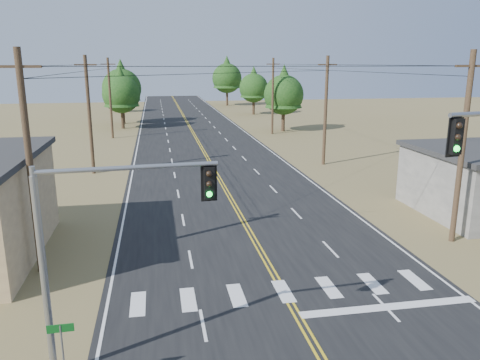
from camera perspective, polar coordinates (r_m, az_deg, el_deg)
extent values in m
cube|color=black|center=(40.72, -2.91, 0.81)|extent=(15.00, 200.00, 0.02)
cylinder|color=#4C3826|center=(22.45, -24.24, 1.66)|extent=(0.30, 0.30, 10.00)
cube|color=#4C3826|center=(22.02, -25.35, 12.39)|extent=(1.80, 0.12, 0.12)
cylinder|color=#4C3826|center=(41.91, -17.88, 7.46)|extent=(0.30, 0.30, 10.00)
cube|color=#4C3826|center=(41.69, -18.32, 13.20)|extent=(1.80, 0.12, 0.12)
cylinder|color=#4C3826|center=(61.72, -15.54, 9.54)|extent=(0.30, 0.30, 10.00)
cube|color=#4C3826|center=(61.57, -15.80, 13.44)|extent=(1.80, 0.12, 0.12)
cylinder|color=#4C3826|center=(26.70, 25.45, 3.35)|extent=(0.30, 0.30, 10.00)
cube|color=#4C3826|center=(26.35, 26.43, 12.34)|extent=(1.80, 0.12, 0.12)
cylinder|color=#4C3826|center=(44.34, 10.38, 8.23)|extent=(0.30, 0.30, 10.00)
cube|color=#4C3826|center=(44.13, 10.63, 13.66)|extent=(1.80, 0.12, 0.12)
cylinder|color=#4C3826|center=(63.39, 4.01, 10.12)|extent=(0.30, 0.30, 10.00)
cube|color=#4C3826|center=(63.24, 4.07, 13.92)|extent=(1.80, 0.12, 0.12)
cylinder|color=gray|center=(15.07, -22.72, -11.30)|extent=(0.22, 0.22, 6.33)
cylinder|color=gray|center=(14.07, -23.93, 0.46)|extent=(0.16, 0.16, 0.54)
cylinder|color=gray|center=(13.82, -13.36, 1.46)|extent=(5.18, 0.48, 0.14)
cube|color=black|center=(14.16, -3.81, -0.33)|extent=(0.33, 0.29, 0.99)
sphere|color=black|center=(13.93, -3.79, 0.77)|extent=(0.18, 0.18, 0.18)
sphere|color=black|center=(14.00, -3.77, -0.49)|extent=(0.18, 0.18, 0.18)
sphere|color=#0CE533|center=(14.09, -3.75, -1.74)|extent=(0.18, 0.18, 0.18)
cube|color=black|center=(17.08, 24.76, 4.86)|extent=(0.43, 0.39, 1.19)
sphere|color=black|center=(16.86, 25.16, 6.02)|extent=(0.22, 0.22, 0.22)
sphere|color=black|center=(16.91, 25.03, 4.75)|extent=(0.22, 0.22, 0.22)
sphere|color=#0CE533|center=(16.96, 24.89, 3.49)|extent=(0.22, 0.22, 0.22)
cube|color=#0B5118|center=(14.27, -21.06, -16.53)|extent=(0.72, 0.05, 0.24)
cylinder|color=#3F2D1E|center=(70.86, -14.12, 7.41)|extent=(0.47, 0.47, 3.24)
cone|color=#153F12|center=(70.51, -14.34, 11.04)|extent=(5.04, 5.04, 5.77)
sphere|color=#153F12|center=(70.58, -14.28, 10.09)|extent=(5.41, 5.41, 5.41)
cylinder|color=#3F2D1E|center=(76.76, -14.05, 8.03)|extent=(0.48, 0.48, 3.60)
cone|color=#153F12|center=(76.43, -14.28, 11.76)|extent=(5.61, 5.61, 6.41)
sphere|color=#153F12|center=(76.49, -14.22, 10.79)|extent=(6.01, 6.01, 6.01)
cylinder|color=#3F2D1E|center=(95.39, -14.69, 8.69)|extent=(0.43, 0.43, 2.27)
cone|color=#153F12|center=(95.17, -14.81, 10.59)|extent=(3.54, 3.54, 4.04)
sphere|color=#153F12|center=(95.21, -14.78, 10.09)|extent=(3.79, 3.79, 3.79)
cylinder|color=#3F2D1E|center=(66.44, 5.28, 7.37)|extent=(0.50, 0.50, 3.30)
cone|color=#153F12|center=(66.07, 5.37, 11.33)|extent=(5.14, 5.14, 5.87)
sphere|color=#153F12|center=(66.13, 5.35, 10.29)|extent=(5.50, 5.50, 5.50)
cylinder|color=#3F2D1E|center=(88.13, 1.66, 9.03)|extent=(0.48, 0.48, 3.18)
cone|color=#153F12|center=(87.85, 1.68, 11.90)|extent=(4.95, 4.95, 5.65)
sphere|color=#153F12|center=(87.90, 1.68, 11.15)|extent=(5.30, 5.30, 5.30)
cylinder|color=#3F2D1E|center=(106.96, -1.59, 10.13)|extent=(0.50, 0.50, 3.94)
cone|color=#153F12|center=(106.73, -1.61, 13.06)|extent=(6.13, 6.13, 7.01)
sphere|color=#153F12|center=(106.76, -1.60, 12.30)|extent=(6.57, 6.57, 6.57)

